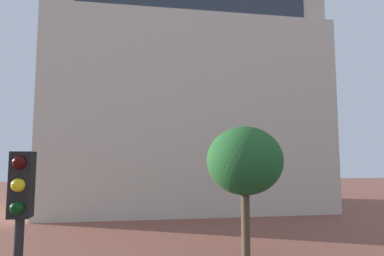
% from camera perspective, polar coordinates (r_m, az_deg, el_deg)
% --- Properties ---
extents(landmark_building, '(24.76, 13.17, 38.47)m').
position_cam_1_polar(landmark_building, '(32.20, -1.45, 5.10)').
color(landmark_building, beige).
rests_on(landmark_building, ground_plane).
extents(tree_curb_far, '(3.51, 3.51, 6.11)m').
position_cam_1_polar(tree_curb_far, '(15.14, 9.30, -5.84)').
color(tree_curb_far, brown).
rests_on(tree_curb_far, ground_plane).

